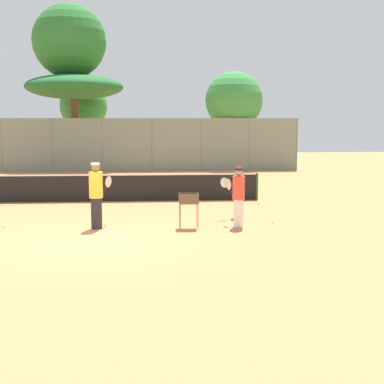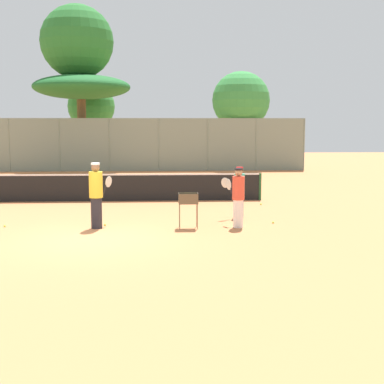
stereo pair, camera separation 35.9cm
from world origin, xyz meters
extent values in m
plane|color=#D37F4C|center=(0.00, 0.00, 0.00)|extent=(80.00, 80.00, 0.00)
cylinder|color=#26592D|center=(5.67, 6.92, 0.54)|extent=(0.10, 0.10, 1.07)
cube|color=black|center=(0.00, 6.92, 0.51)|extent=(11.34, 0.01, 1.01)
cube|color=white|center=(0.00, 6.92, 1.04)|extent=(11.34, 0.02, 0.06)
cylinder|color=gray|center=(-7.74, 19.90, 1.66)|extent=(0.08, 0.08, 3.32)
cylinder|color=gray|center=(-4.64, 19.90, 1.66)|extent=(0.08, 0.08, 3.32)
cylinder|color=gray|center=(-1.55, 19.90, 1.66)|extent=(0.08, 0.08, 3.32)
cylinder|color=gray|center=(1.55, 19.90, 1.66)|extent=(0.08, 0.08, 3.32)
cylinder|color=gray|center=(4.64, 19.90, 1.66)|extent=(0.08, 0.08, 3.32)
cylinder|color=gray|center=(7.74, 19.90, 1.66)|extent=(0.08, 0.08, 3.32)
cylinder|color=gray|center=(10.83, 19.90, 1.66)|extent=(0.08, 0.08, 3.32)
cube|color=gray|center=(0.00, 19.90, 1.66)|extent=(21.67, 0.01, 3.32)
cylinder|color=brown|center=(6.97, 21.56, 1.68)|extent=(0.30, 0.30, 3.36)
sphere|color=#388E42|center=(6.97, 21.56, 4.50)|extent=(3.80, 3.80, 3.80)
cylinder|color=brown|center=(-3.39, 21.42, 2.27)|extent=(0.46, 0.46, 4.54)
ellipsoid|color=#1E6028|center=(-3.39, 21.42, 5.32)|extent=(6.25, 6.25, 1.56)
cylinder|color=brown|center=(-3.38, 25.74, 1.59)|extent=(0.54, 0.54, 3.19)
sphere|color=#338438|center=(-3.38, 25.74, 4.21)|extent=(3.41, 3.41, 3.41)
cylinder|color=brown|center=(-3.82, 22.71, 3.45)|extent=(0.25, 0.25, 6.90)
sphere|color=#28722D|center=(-3.82, 22.71, 8.35)|extent=(4.83, 4.83, 4.83)
cylinder|color=white|center=(4.03, 1.42, 0.41)|extent=(0.29, 0.29, 0.82)
cylinder|color=#E54C38|center=(4.03, 1.42, 1.17)|extent=(0.36, 0.36, 0.69)
sphere|color=tan|center=(4.03, 1.42, 1.62)|extent=(0.22, 0.22, 0.22)
cylinder|color=black|center=(4.03, 1.42, 1.72)|extent=(0.23, 0.23, 0.06)
cylinder|color=black|center=(3.88, 1.74, 0.99)|extent=(0.09, 0.14, 0.27)
ellipsoid|color=silver|center=(3.80, 1.91, 1.21)|extent=(0.19, 0.37, 0.43)
cylinder|color=#26262D|center=(-0.10, 1.51, 0.45)|extent=(0.32, 0.32, 0.90)
cylinder|color=yellow|center=(-0.10, 1.51, 1.28)|extent=(0.39, 0.39, 0.75)
sphere|color=#8C6647|center=(-0.10, 1.51, 1.78)|extent=(0.24, 0.24, 0.24)
cylinder|color=white|center=(-0.10, 1.51, 1.88)|extent=(0.26, 0.26, 0.06)
cylinder|color=black|center=(0.11, 1.82, 1.09)|extent=(0.11, 0.14, 0.27)
ellipsoid|color=silver|center=(0.22, 1.97, 1.31)|extent=(0.25, 0.34, 0.43)
cylinder|color=#334C8C|center=(4.29, 3.07, 0.39)|extent=(0.27, 0.27, 0.78)
cylinder|color=teal|center=(4.29, 3.07, 1.10)|extent=(0.34, 0.34, 0.65)
sphere|color=brown|center=(4.29, 3.07, 1.53)|extent=(0.21, 0.21, 0.21)
cylinder|color=red|center=(4.29, 3.07, 1.62)|extent=(0.22, 0.22, 0.05)
cylinder|color=black|center=(3.97, 2.94, 0.94)|extent=(0.15, 0.08, 0.27)
ellipsoid|color=silver|center=(3.81, 2.87, 1.16)|extent=(0.38, 0.18, 0.43)
cylinder|color=brown|center=(2.31, 1.20, 0.36)|extent=(0.02, 0.02, 0.73)
cylinder|color=brown|center=(2.82, 1.20, 0.36)|extent=(0.02, 0.02, 0.73)
cylinder|color=brown|center=(2.31, 1.56, 0.36)|extent=(0.02, 0.02, 0.73)
cylinder|color=brown|center=(2.82, 1.56, 0.36)|extent=(0.02, 0.02, 0.73)
cube|color=brown|center=(2.56, 1.38, 0.73)|extent=(0.55, 0.40, 0.01)
cube|color=brown|center=(2.56, 1.18, 0.88)|extent=(0.55, 0.01, 0.30)
cube|color=brown|center=(2.56, 1.58, 0.88)|extent=(0.55, 0.01, 0.30)
cube|color=brown|center=(2.29, 1.38, 0.88)|extent=(0.01, 0.40, 0.30)
cube|color=brown|center=(2.84, 1.38, 0.88)|extent=(0.01, 0.40, 0.30)
sphere|color=#D1E54C|center=(2.70, 1.32, 0.77)|extent=(0.07, 0.07, 0.07)
sphere|color=#D1E54C|center=(2.48, 1.44, 0.77)|extent=(0.07, 0.07, 0.07)
sphere|color=#D1E54C|center=(2.49, 1.35, 0.82)|extent=(0.07, 0.07, 0.07)
sphere|color=#D1E54C|center=(2.76, 1.39, 0.82)|extent=(0.07, 0.07, 0.07)
sphere|color=#D1E54C|center=(2.45, 1.28, 0.82)|extent=(0.07, 0.07, 0.07)
sphere|color=#D1E54C|center=(2.47, 1.48, 0.77)|extent=(0.07, 0.07, 0.07)
sphere|color=#D1E54C|center=(2.54, 1.33, 0.77)|extent=(0.07, 0.07, 0.07)
sphere|color=#D1E54C|center=(2.75, 1.35, 0.77)|extent=(0.07, 0.07, 0.07)
sphere|color=#D1E54C|center=(2.75, 1.41, 0.77)|extent=(0.07, 0.07, 0.07)
sphere|color=#D1E54C|center=(2.47, 1.50, 0.82)|extent=(0.07, 0.07, 0.07)
sphere|color=#D1E54C|center=(2.52, 1.27, 0.77)|extent=(0.07, 0.07, 0.07)
sphere|color=#D1E54C|center=(2.66, 1.52, 0.77)|extent=(0.07, 0.07, 0.07)
sphere|color=#D1E54C|center=(2.57, 1.35, 0.77)|extent=(0.07, 0.07, 0.07)
sphere|color=#D1E54C|center=(-0.15, 2.88, 0.03)|extent=(0.07, 0.07, 0.07)
sphere|color=#D1E54C|center=(0.09, 1.85, 0.03)|extent=(0.07, 0.07, 0.07)
sphere|color=#D1E54C|center=(4.46, 3.91, 0.03)|extent=(0.07, 0.07, 0.07)
sphere|color=#D1E54C|center=(5.18, 1.97, 0.03)|extent=(0.07, 0.07, 0.07)
sphere|color=#D1E54C|center=(-2.84, 1.81, 0.03)|extent=(0.07, 0.07, 0.07)
sphere|color=#D1E54C|center=(5.48, 5.64, 0.03)|extent=(0.07, 0.07, 0.07)
camera|label=1|loc=(1.50, -13.89, 3.06)|focal=50.00mm
camera|label=2|loc=(1.86, -13.92, 3.06)|focal=50.00mm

